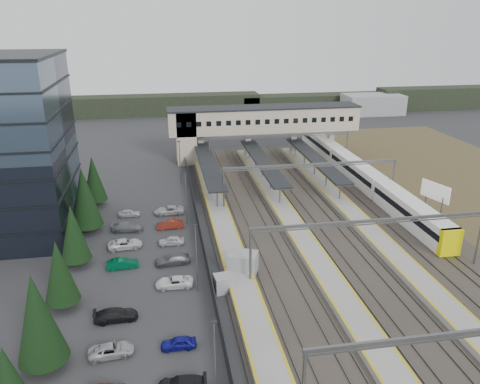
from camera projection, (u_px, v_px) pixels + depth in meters
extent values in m
plane|color=#2B2B2D|center=(254.00, 252.00, 60.79)|extent=(220.00, 220.00, 0.00)
cylinder|color=black|center=(45.00, 361.00, 40.49)|extent=(0.44, 0.44, 1.20)
cone|color=black|center=(38.00, 318.00, 38.92)|extent=(4.26, 4.26, 8.20)
cylinder|color=black|center=(64.00, 303.00, 48.80)|extent=(0.44, 0.44, 1.20)
cone|color=black|center=(59.00, 271.00, 47.47)|extent=(3.54, 3.54, 6.80)
cylinder|color=black|center=(77.00, 261.00, 57.11)|extent=(0.44, 0.44, 1.20)
cone|color=black|center=(73.00, 232.00, 55.75)|extent=(3.64, 3.64, 7.00)
cylinder|color=black|center=(88.00, 227.00, 66.35)|extent=(0.44, 0.44, 1.20)
cone|color=black|center=(84.00, 197.00, 64.72)|extent=(4.42, 4.42, 8.50)
cylinder|color=black|center=(96.00, 202.00, 75.58)|extent=(0.44, 0.44, 1.20)
cone|color=black|center=(94.00, 178.00, 74.18)|extent=(3.74, 3.74, 7.20)
imported|color=#AAABAE|center=(111.00, 350.00, 41.93)|extent=(4.20, 2.26, 1.12)
imported|color=black|center=(116.00, 315.00, 46.80)|extent=(4.43, 2.04, 1.25)
imported|color=#034E2D|center=(123.00, 263.00, 56.58)|extent=(3.92, 1.68, 1.26)
imported|color=silver|center=(125.00, 244.00, 61.48)|extent=(4.64, 2.49, 1.24)
imported|color=slate|center=(127.00, 227.00, 66.37)|extent=(4.61, 2.25, 1.29)
imported|color=#B7B7BB|center=(129.00, 213.00, 71.29)|extent=(3.38, 1.51, 1.13)
imported|color=black|center=(182.00, 384.00, 37.96)|extent=(4.23, 1.99, 1.19)
imported|color=navy|center=(179.00, 343.00, 42.87)|extent=(3.29, 1.38, 1.11)
imported|color=white|center=(174.00, 282.00, 52.65)|extent=(4.32, 2.16, 1.18)
imported|color=#535459|center=(173.00, 259.00, 57.53)|extent=(4.51, 2.20, 1.26)
imported|color=silver|center=(171.00, 241.00, 62.44)|extent=(3.47, 1.49, 1.17)
imported|color=maroon|center=(170.00, 224.00, 67.31)|extent=(3.93, 1.52, 1.28)
imported|color=#B8B7BC|center=(169.00, 210.00, 72.21)|extent=(4.57, 2.14, 1.26)
cylinder|color=slate|center=(215.00, 367.00, 35.04)|extent=(0.16, 0.16, 8.00)
cube|color=black|center=(214.00, 322.00, 33.64)|extent=(0.50, 0.25, 0.15)
cylinder|color=slate|center=(196.00, 259.00, 50.74)|extent=(0.16, 0.16, 8.00)
cube|color=black|center=(195.00, 225.00, 49.34)|extent=(0.50, 0.25, 0.15)
cylinder|color=slate|center=(186.00, 199.00, 67.36)|extent=(0.16, 0.16, 8.00)
cube|color=black|center=(185.00, 173.00, 65.96)|extent=(0.50, 0.25, 0.15)
cylinder|color=slate|center=(180.00, 163.00, 83.98)|extent=(0.16, 0.16, 8.00)
cube|color=black|center=(179.00, 142.00, 82.58)|extent=(0.50, 0.25, 0.15)
cube|color=#26282B|center=(200.00, 232.00, 64.03)|extent=(0.08, 90.00, 2.00)
cube|color=gray|center=(243.00, 264.00, 54.96)|extent=(4.02, 3.53, 2.78)
cube|color=gray|center=(224.00, 283.00, 51.70)|extent=(2.31, 2.01, 1.94)
cube|color=#38332C|center=(329.00, 228.00, 67.26)|extent=(34.00, 90.00, 0.20)
cube|color=#59544C|center=(242.00, 234.00, 65.19)|extent=(0.08, 90.00, 0.14)
cube|color=#59544C|center=(252.00, 233.00, 65.42)|extent=(0.08, 90.00, 0.14)
cube|color=#59544C|center=(270.00, 232.00, 65.82)|extent=(0.08, 90.00, 0.14)
cube|color=#59544C|center=(280.00, 231.00, 66.05)|extent=(0.08, 90.00, 0.14)
cube|color=#59544C|center=(311.00, 228.00, 66.76)|extent=(0.08, 90.00, 0.14)
cube|color=#59544C|center=(320.00, 228.00, 66.99)|extent=(0.08, 90.00, 0.14)
cube|color=#59544C|center=(337.00, 227.00, 67.39)|extent=(0.08, 90.00, 0.14)
cube|color=#59544C|center=(347.00, 226.00, 67.62)|extent=(0.08, 90.00, 0.14)
cube|color=#59544C|center=(376.00, 224.00, 68.34)|extent=(0.08, 90.00, 0.14)
cube|color=#59544C|center=(385.00, 223.00, 68.56)|extent=(0.08, 90.00, 0.14)
cube|color=#59544C|center=(402.00, 222.00, 68.97)|extent=(0.08, 90.00, 0.14)
cube|color=#59544C|center=(411.00, 221.00, 69.19)|extent=(0.08, 90.00, 0.14)
cube|color=#959690|center=(225.00, 234.00, 64.77)|extent=(3.20, 82.00, 0.90)
cube|color=gold|center=(215.00, 231.00, 64.38)|extent=(0.25, 82.00, 0.02)
cube|color=gold|center=(236.00, 230.00, 64.84)|extent=(0.25, 82.00, 0.02)
cube|color=#959690|center=(295.00, 229.00, 66.35)|extent=(3.20, 82.00, 0.90)
cube|color=gold|center=(285.00, 226.00, 65.96)|extent=(0.25, 82.00, 0.02)
cube|color=gold|center=(305.00, 225.00, 66.41)|extent=(0.25, 82.00, 0.02)
cube|color=#959690|center=(362.00, 224.00, 67.92)|extent=(3.20, 82.00, 0.90)
cube|color=gold|center=(352.00, 221.00, 67.53)|extent=(0.25, 82.00, 0.02)
cube|color=gold|center=(371.00, 220.00, 67.99)|extent=(0.25, 82.00, 0.02)
cube|color=black|center=(208.00, 163.00, 83.85)|extent=(3.00, 30.00, 0.25)
cube|color=slate|center=(208.00, 164.00, 83.90)|extent=(3.10, 30.00, 0.12)
cylinder|color=slate|center=(217.00, 197.00, 72.40)|extent=(0.20, 0.20, 3.10)
cylinder|color=slate|center=(213.00, 184.00, 78.40)|extent=(0.20, 0.20, 3.10)
cylinder|color=slate|center=(208.00, 172.00, 84.41)|extent=(0.20, 0.20, 3.10)
cylinder|color=slate|center=(205.00, 162.00, 90.41)|extent=(0.20, 0.20, 3.10)
cylinder|color=slate|center=(202.00, 153.00, 96.41)|extent=(0.20, 0.20, 3.10)
cube|color=black|center=(263.00, 161.00, 85.42)|extent=(3.00, 30.00, 0.25)
cube|color=slate|center=(263.00, 162.00, 85.47)|extent=(3.10, 30.00, 0.12)
cylinder|color=slate|center=(280.00, 194.00, 73.97)|extent=(0.20, 0.20, 3.10)
cylinder|color=slate|center=(271.00, 180.00, 79.98)|extent=(0.20, 0.20, 3.10)
cylinder|color=slate|center=(263.00, 169.00, 85.98)|extent=(0.20, 0.20, 3.10)
cylinder|color=slate|center=(256.00, 159.00, 91.98)|extent=(0.20, 0.20, 3.10)
cylinder|color=slate|center=(249.00, 151.00, 97.98)|extent=(0.20, 0.20, 3.10)
cube|color=black|center=(315.00, 158.00, 86.99)|extent=(3.00, 30.00, 0.25)
cube|color=slate|center=(315.00, 159.00, 87.04)|extent=(3.10, 30.00, 0.12)
cylinder|color=slate|center=(340.00, 190.00, 75.55)|extent=(0.20, 0.20, 3.10)
cylinder|color=slate|center=(326.00, 177.00, 81.55)|extent=(0.20, 0.20, 3.10)
cylinder|color=slate|center=(315.00, 166.00, 87.55)|extent=(0.20, 0.20, 3.10)
cylinder|color=slate|center=(304.00, 157.00, 93.55)|extent=(0.20, 0.20, 3.10)
cylinder|color=slate|center=(295.00, 148.00, 99.56)|extent=(0.20, 0.20, 3.10)
cube|color=#B4A390|center=(264.00, 119.00, 98.25)|extent=(40.00, 6.00, 5.00)
cube|color=black|center=(264.00, 107.00, 97.35)|extent=(40.40, 6.40, 0.30)
cube|color=#B4A390|center=(186.00, 136.00, 96.70)|extent=(4.00, 6.00, 11.00)
cube|color=black|center=(179.00, 125.00, 92.59)|extent=(1.00, 0.06, 1.00)
cube|color=black|center=(189.00, 125.00, 92.90)|extent=(1.00, 0.06, 1.00)
cube|color=black|center=(199.00, 124.00, 93.22)|extent=(1.00, 0.06, 1.00)
cube|color=black|center=(209.00, 124.00, 93.53)|extent=(1.00, 0.06, 1.00)
cube|color=black|center=(219.00, 123.00, 93.85)|extent=(1.00, 0.06, 1.00)
cube|color=black|center=(229.00, 123.00, 94.16)|extent=(1.00, 0.06, 1.00)
cube|color=black|center=(238.00, 123.00, 94.48)|extent=(1.00, 0.06, 1.00)
cube|color=black|center=(248.00, 122.00, 94.79)|extent=(1.00, 0.06, 1.00)
cube|color=black|center=(258.00, 122.00, 95.11)|extent=(1.00, 0.06, 1.00)
cube|color=black|center=(267.00, 122.00, 95.42)|extent=(1.00, 0.06, 1.00)
cube|color=black|center=(277.00, 121.00, 95.74)|extent=(1.00, 0.06, 1.00)
cube|color=black|center=(286.00, 121.00, 96.05)|extent=(1.00, 0.06, 1.00)
cube|color=black|center=(296.00, 121.00, 96.37)|extent=(1.00, 0.06, 1.00)
cube|color=black|center=(305.00, 120.00, 96.68)|extent=(1.00, 0.06, 1.00)
cube|color=black|center=(314.00, 120.00, 97.00)|extent=(1.00, 0.06, 1.00)
cube|color=black|center=(324.00, 120.00, 97.31)|extent=(1.00, 0.06, 1.00)
cube|color=black|center=(333.00, 119.00, 97.62)|extent=(1.00, 0.06, 1.00)
cube|color=black|center=(342.00, 119.00, 97.94)|extent=(1.00, 0.06, 1.00)
cube|color=black|center=(351.00, 119.00, 98.25)|extent=(1.00, 0.06, 1.00)
cube|color=#959690|center=(194.00, 148.00, 97.81)|extent=(1.20, 1.60, 6.00)
cube|color=#959690|center=(201.00, 147.00, 98.05)|extent=(1.20, 1.60, 6.00)
cube|color=#959690|center=(248.00, 145.00, 99.62)|extent=(1.20, 1.60, 6.00)
cube|color=#959690|center=(293.00, 143.00, 101.19)|extent=(1.20, 1.60, 6.00)
cube|color=#959690|center=(330.00, 142.00, 102.53)|extent=(1.20, 1.60, 6.00)
cylinder|color=slate|center=(250.00, 258.00, 51.86)|extent=(0.28, 0.28, 7.00)
cylinder|color=slate|center=(479.00, 239.00, 56.26)|extent=(0.28, 0.28, 7.00)
cube|color=slate|center=(372.00, 221.00, 52.84)|extent=(28.40, 0.25, 0.35)
cube|color=slate|center=(372.00, 224.00, 52.98)|extent=(28.40, 0.12, 0.12)
cylinder|color=slate|center=(224.00, 190.00, 72.17)|extent=(0.28, 0.28, 7.00)
cylinder|color=slate|center=(393.00, 181.00, 76.58)|extent=(0.28, 0.28, 7.00)
cube|color=slate|center=(312.00, 164.00, 73.15)|extent=(28.40, 0.25, 0.35)
cube|color=slate|center=(312.00, 167.00, 73.29)|extent=(28.40, 0.12, 0.12)
cylinder|color=slate|center=(210.00, 155.00, 90.64)|extent=(0.28, 0.28, 7.00)
cylinder|color=slate|center=(347.00, 149.00, 95.05)|extent=(0.28, 0.28, 7.00)
cube|color=slate|center=(280.00, 135.00, 91.62)|extent=(28.40, 0.25, 0.35)
cube|color=slate|center=(280.00, 137.00, 91.76)|extent=(28.40, 0.12, 0.12)
cube|color=white|center=(411.00, 213.00, 67.45)|extent=(2.78, 19.27, 3.58)
cube|color=black|center=(412.00, 210.00, 67.31)|extent=(2.84, 18.67, 0.89)
cube|color=slate|center=(410.00, 223.00, 67.98)|extent=(2.38, 17.87, 0.50)
cube|color=white|center=(357.00, 171.00, 85.79)|extent=(2.78, 19.27, 3.58)
cube|color=black|center=(357.00, 169.00, 85.65)|extent=(2.84, 18.67, 0.89)
cube|color=slate|center=(356.00, 179.00, 86.33)|extent=(2.38, 17.87, 0.50)
cube|color=white|center=(321.00, 144.00, 104.14)|extent=(2.78, 19.27, 3.58)
cube|color=black|center=(321.00, 142.00, 104.00)|extent=(2.84, 18.67, 0.89)
cube|color=slate|center=(321.00, 151.00, 104.68)|extent=(2.38, 17.87, 0.50)
cube|color=#F5EF01|center=(450.00, 242.00, 58.64)|extent=(2.80, 0.90, 3.58)
cylinder|color=slate|center=(442.00, 207.00, 71.35)|extent=(0.20, 0.20, 2.89)
cylinder|color=slate|center=(426.00, 197.00, 75.44)|extent=(0.20, 0.20, 2.89)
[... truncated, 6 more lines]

